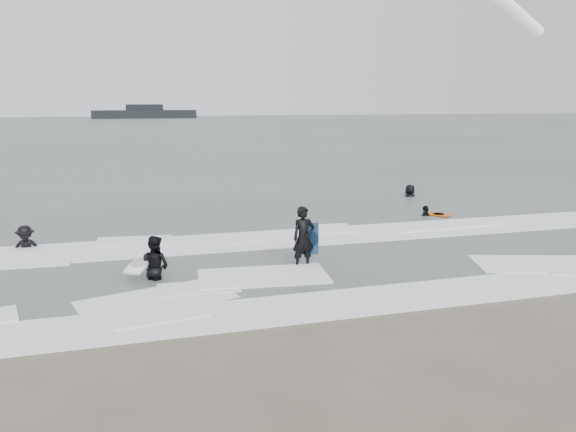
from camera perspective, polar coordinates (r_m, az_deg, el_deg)
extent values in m
plane|color=brown|center=(14.64, 5.17, -8.09)|extent=(320.00, 320.00, 0.00)
plane|color=#47544C|center=(93.15, -12.27, 8.49)|extent=(320.00, 320.00, 0.00)
imported|color=black|center=(16.89, 1.58, -5.32)|extent=(0.74, 0.52, 1.90)
imported|color=black|center=(16.27, -13.30, -6.32)|extent=(1.12, 1.09, 1.83)
imported|color=black|center=(20.83, -25.04, -3.14)|extent=(1.13, 0.70, 1.69)
imported|color=black|center=(24.92, 13.81, -0.06)|extent=(1.04, 0.73, 1.64)
imported|color=black|center=(29.61, 12.28, 1.85)|extent=(1.05, 0.89, 1.82)
cube|color=white|center=(14.10, 6.02, -8.75)|extent=(30.03, 2.32, 0.07)
cube|color=white|center=(20.11, -0.74, -2.38)|extent=(30.00, 2.60, 0.09)
cube|color=black|center=(155.40, -14.34, 9.99)|extent=(26.69, 4.77, 2.10)
cube|color=black|center=(155.37, -14.38, 10.66)|extent=(9.53, 2.86, 1.53)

